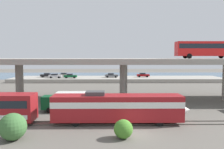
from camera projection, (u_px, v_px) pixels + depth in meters
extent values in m
plane|color=#605B54|center=(134.00, 134.00, 25.86)|extent=(260.00, 260.00, 0.00)
cube|color=#59544C|center=(131.00, 125.00, 29.10)|extent=(110.00, 0.12, 0.12)
cube|color=#59544C|center=(130.00, 121.00, 30.59)|extent=(110.00, 0.12, 0.12)
cube|color=maroon|center=(117.00, 107.00, 29.66)|extent=(16.53, 3.00, 3.20)
cube|color=white|center=(117.00, 103.00, 29.61)|extent=(16.53, 3.04, 0.77)
cone|color=white|center=(181.00, 110.00, 29.78)|extent=(2.25, 2.85, 2.85)
cube|color=black|center=(168.00, 100.00, 29.66)|extent=(2.25, 2.70, 1.02)
cube|color=#3F3F42|center=(95.00, 93.00, 29.48)|extent=(2.40, 1.80, 0.50)
cylinder|color=black|center=(155.00, 117.00, 31.19)|extent=(0.96, 0.18, 0.96)
cylinder|color=black|center=(159.00, 123.00, 28.50)|extent=(0.96, 0.18, 0.96)
cylinder|color=black|center=(79.00, 117.00, 31.07)|extent=(0.96, 0.18, 0.96)
cylinder|color=black|center=(76.00, 123.00, 28.38)|extent=(0.96, 0.18, 0.96)
cylinder|color=black|center=(11.00, 117.00, 30.97)|extent=(0.92, 0.18, 0.92)
cylinder|color=black|center=(2.00, 123.00, 28.28)|extent=(0.92, 0.18, 0.92)
cube|color=#9E998E|center=(124.00, 61.00, 45.18)|extent=(96.00, 12.32, 1.00)
cylinder|color=#9E998E|center=(20.00, 82.00, 45.27)|extent=(1.50, 1.50, 7.16)
cylinder|color=#9E998E|center=(123.00, 82.00, 45.51)|extent=(1.50, 1.50, 7.16)
cube|color=red|center=(206.00, 49.00, 46.39)|extent=(12.00, 2.55, 2.90)
cube|color=black|center=(206.00, 46.00, 46.35)|extent=(11.52, 2.59, 0.93)
cylinder|color=black|center=(221.00, 56.00, 47.76)|extent=(1.00, 0.26, 1.00)
cylinder|color=black|center=(185.00, 56.00, 47.67)|extent=(1.00, 0.26, 1.00)
cylinder|color=black|center=(189.00, 56.00, 45.26)|extent=(1.00, 0.26, 1.00)
cube|color=#0C4C26|center=(49.00, 102.00, 36.18)|extent=(2.00, 2.30, 2.00)
cube|color=silver|center=(71.00, 100.00, 36.19)|extent=(4.60, 2.30, 2.60)
cylinder|color=black|center=(49.00, 110.00, 35.17)|extent=(0.88, 0.28, 0.88)
cylinder|color=black|center=(53.00, 107.00, 37.35)|extent=(0.88, 0.28, 0.88)
cylinder|color=black|center=(77.00, 110.00, 35.22)|extent=(0.88, 0.28, 0.88)
cylinder|color=black|center=(79.00, 107.00, 37.40)|extent=(0.88, 0.28, 0.88)
cube|color=#9E998E|center=(117.00, 79.00, 80.63)|extent=(72.25, 13.38, 1.23)
cube|color=#0C4C26|center=(71.00, 76.00, 77.81)|extent=(4.33, 1.77, 0.70)
cube|color=#1E232B|center=(70.00, 74.00, 77.76)|extent=(1.90, 1.56, 0.48)
cylinder|color=black|center=(75.00, 77.00, 78.69)|extent=(0.64, 0.20, 0.64)
cylinder|color=black|center=(74.00, 77.00, 77.01)|extent=(0.64, 0.20, 0.64)
cylinder|color=black|center=(67.00, 77.00, 78.66)|extent=(0.64, 0.20, 0.64)
cylinder|color=black|center=(66.00, 77.00, 76.98)|extent=(0.64, 0.20, 0.64)
cube|color=black|center=(47.00, 75.00, 80.86)|extent=(4.21, 1.74, 0.70)
cube|color=#1E232B|center=(47.00, 74.00, 80.82)|extent=(1.85, 1.53, 0.48)
cylinder|color=black|center=(42.00, 77.00, 80.05)|extent=(0.64, 0.20, 0.64)
cylinder|color=black|center=(44.00, 76.00, 81.70)|extent=(0.64, 0.20, 0.64)
cylinder|color=black|center=(50.00, 77.00, 80.08)|extent=(0.64, 0.20, 0.64)
cylinder|color=black|center=(51.00, 76.00, 81.73)|extent=(0.64, 0.20, 0.64)
cube|color=#9E998C|center=(63.00, 75.00, 81.99)|extent=(4.26, 1.73, 0.70)
cube|color=#1E232B|center=(64.00, 73.00, 81.94)|extent=(1.87, 1.52, 0.48)
cylinder|color=black|center=(59.00, 76.00, 81.18)|extent=(0.64, 0.20, 0.64)
cylinder|color=black|center=(60.00, 76.00, 82.82)|extent=(0.64, 0.20, 0.64)
cylinder|color=black|center=(67.00, 76.00, 81.21)|extent=(0.64, 0.20, 0.64)
cylinder|color=black|center=(67.00, 76.00, 82.85)|extent=(0.64, 0.20, 0.64)
cube|color=#B7B7BC|center=(55.00, 76.00, 77.85)|extent=(4.29, 1.73, 0.70)
cube|color=#1E232B|center=(55.00, 74.00, 77.80)|extent=(1.89, 1.52, 0.48)
cylinder|color=black|center=(60.00, 77.00, 78.72)|extent=(0.64, 0.20, 0.64)
cylinder|color=black|center=(59.00, 77.00, 77.08)|extent=(0.64, 0.20, 0.64)
cylinder|color=black|center=(52.00, 77.00, 78.68)|extent=(0.64, 0.20, 0.64)
cylinder|color=black|center=(51.00, 77.00, 77.05)|extent=(0.64, 0.20, 0.64)
cube|color=#515459|center=(111.00, 76.00, 80.16)|extent=(4.57, 1.80, 0.70)
cube|color=#1E232B|center=(111.00, 74.00, 80.11)|extent=(2.01, 1.58, 0.48)
cylinder|color=black|center=(116.00, 76.00, 81.06)|extent=(0.64, 0.20, 0.64)
cylinder|color=black|center=(116.00, 77.00, 79.36)|extent=(0.64, 0.20, 0.64)
cylinder|color=black|center=(107.00, 76.00, 81.03)|extent=(0.64, 0.20, 0.64)
cylinder|color=black|center=(107.00, 77.00, 79.32)|extent=(0.64, 0.20, 0.64)
cube|color=maroon|center=(143.00, 75.00, 81.69)|extent=(4.36, 1.78, 0.70)
cube|color=#1E232B|center=(142.00, 74.00, 81.64)|extent=(1.92, 1.57, 0.48)
cylinder|color=black|center=(146.00, 76.00, 82.58)|extent=(0.64, 0.20, 0.64)
cylinder|color=black|center=(147.00, 76.00, 80.89)|extent=(0.64, 0.20, 0.64)
cylinder|color=black|center=(139.00, 76.00, 82.55)|extent=(0.64, 0.20, 0.64)
cylinder|color=black|center=(140.00, 76.00, 80.86)|extent=(0.64, 0.20, 0.64)
cube|color=#385B7A|center=(116.00, 75.00, 103.60)|extent=(140.00, 36.00, 0.01)
sphere|color=#3D6B36|center=(13.00, 127.00, 23.80)|extent=(2.82, 2.82, 2.82)
sphere|color=#458029|center=(123.00, 129.00, 24.29)|extent=(2.02, 2.02, 2.02)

